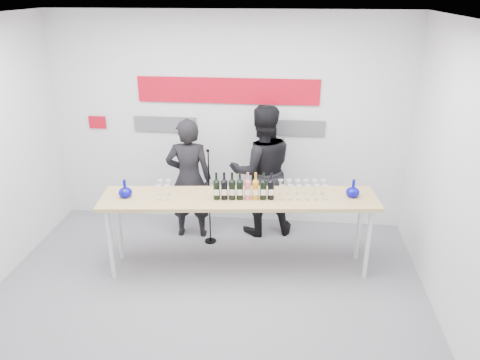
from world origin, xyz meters
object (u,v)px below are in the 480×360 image
object	(u,v)px
tasting_table	(239,203)
mic_stand	(210,215)
presenter_left	(189,179)
presenter_right	(262,171)

from	to	relation	value
tasting_table	mic_stand	bearing A→B (deg)	121.75
presenter_left	mic_stand	xyz separation A→B (m)	(0.31, -0.19, -0.43)
mic_stand	tasting_table	bearing A→B (deg)	-50.98
presenter_left	mic_stand	distance (m)	0.56
tasting_table	presenter_left	world-z (taller)	presenter_left
tasting_table	mic_stand	xyz separation A→B (m)	(-0.46, 0.59, -0.49)
tasting_table	presenter_right	world-z (taller)	presenter_right
presenter_left	presenter_right	bearing A→B (deg)	-173.33
presenter_right	presenter_left	bearing A→B (deg)	-1.99
tasting_table	mic_stand	size ratio (longest dim) A/B	2.43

